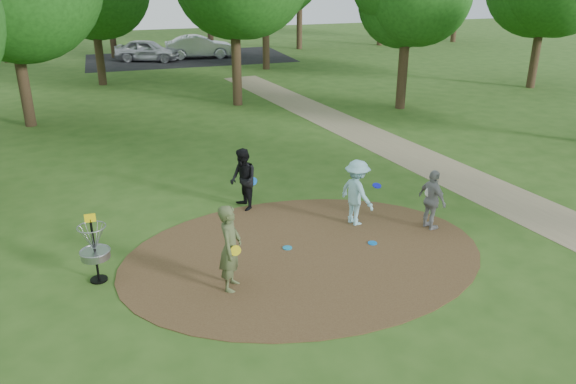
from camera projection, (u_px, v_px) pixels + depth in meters
name	position (u px, v px, depth m)	size (l,w,h in m)	color
ground	(304.00, 255.00, 12.89)	(100.00, 100.00, 0.00)	#2D5119
dirt_clearing	(304.00, 255.00, 12.88)	(8.40, 8.40, 0.02)	#47301C
footpath	(489.00, 191.00, 16.51)	(2.00, 40.00, 0.01)	#8C7A5B
parking_lot	(189.00, 58.00, 39.87)	(14.00, 8.00, 0.01)	black
player_observer_with_disc	(230.00, 248.00, 11.23)	(0.69, 0.80, 1.85)	#4B5732
player_throwing_with_disc	(357.00, 193.00, 14.13)	(1.11, 1.24, 1.71)	#99D8E5
player_walking_with_disc	(243.00, 180.00, 15.02)	(0.78, 0.91, 1.69)	black
player_waiting_with_disc	(432.00, 200.00, 13.89)	(0.53, 0.96, 1.56)	gray
disc_ground_cyan	(287.00, 248.00, 13.15)	(0.22, 0.22, 0.02)	#1684B7
disc_ground_blue	(372.00, 243.00, 13.38)	(0.22, 0.22, 0.02)	blue
disc_ground_red	(231.00, 230.00, 14.00)	(0.22, 0.22, 0.02)	#DC1647
car_left	(147.00, 50.00, 38.32)	(1.74, 4.32, 1.47)	#B8B9C1
car_right	(199.00, 47.00, 39.60)	(1.66, 4.75, 1.56)	#B1B5B9
disc_golf_basket	(94.00, 243.00, 11.52)	(0.63, 0.63, 1.54)	black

